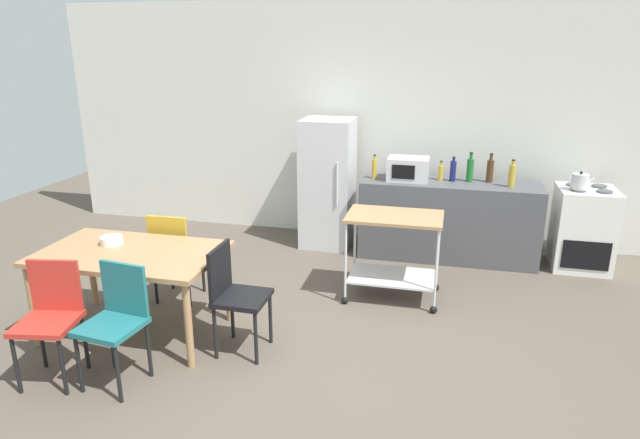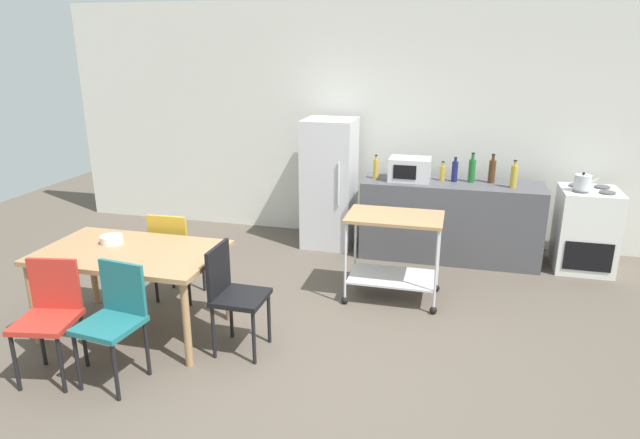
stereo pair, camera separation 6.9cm
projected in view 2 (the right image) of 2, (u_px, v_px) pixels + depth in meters
The scene contains 20 objects.
ground_plane at pixel (318, 365), 4.32m from camera, with size 12.00×12.00×0.00m, color brown.
back_wall at pixel (382, 123), 6.83m from camera, with size 8.40×0.12×2.90m, color silver.
kitchen_counter at pixel (450, 220), 6.37m from camera, with size 2.00×0.64×0.90m, color #4C4C51.
dining_table at pixel (131, 259), 4.63m from camera, with size 1.50×0.90×0.75m.
chair_mustard at pixel (175, 250), 5.27m from camera, with size 0.41×0.41×0.89m.
chair_red at pixel (50, 312), 4.06m from camera, with size 0.46×0.46×0.89m.
chair_teal at pixel (115, 315), 4.01m from camera, with size 0.45×0.45×0.89m.
chair_black at pixel (233, 291), 4.40m from camera, with size 0.41×0.41×0.89m.
stove_oven at pixel (585, 230), 6.04m from camera, with size 0.60×0.61×0.92m.
refrigerator at pixel (329, 183), 6.70m from camera, with size 0.60×0.63×1.55m.
kitchen_cart at pixel (394, 243), 5.29m from camera, with size 0.91×0.57×0.85m.
bottle_sparkling_water at pixel (376, 168), 6.37m from camera, with size 0.06×0.06×0.28m.
microwave at pixel (410, 169), 6.28m from camera, with size 0.46×0.35×0.26m.
bottle_wine at pixel (442, 173), 6.29m from camera, with size 0.06×0.06×0.22m.
bottle_hot_sauce at pixel (455, 171), 6.23m from camera, with size 0.07×0.07×0.28m.
bottle_vinegar at pixel (472, 170), 6.20m from camera, with size 0.08×0.08×0.33m.
bottle_soda at pixel (492, 171), 6.17m from camera, with size 0.08×0.08×0.33m.
bottle_soy_sauce at pixel (514, 176), 5.96m from camera, with size 0.07×0.07×0.30m.
fruit_bowl at pixel (112, 239), 4.77m from camera, with size 0.19×0.19×0.07m, color white.
kettle at pixel (583, 182), 5.81m from camera, with size 0.24×0.17×0.19m.
Camera 2 is at (0.95, -3.64, 2.40)m, focal length 31.05 mm.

